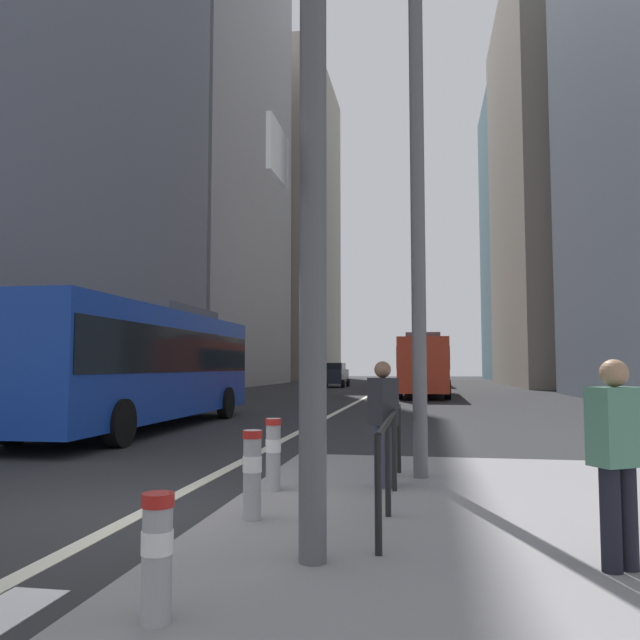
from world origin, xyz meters
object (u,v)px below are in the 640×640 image
car_receding_far (412,376)px  car_oncoming_far (334,375)px  traffic_signal_gantry (42,84)px  bollard_back (273,450)px  pedestrian_waiting (617,453)px  bollard_right (252,470)px  pedestrian_far (383,417)px  city_bus_red_distant (428,364)px  car_receding_near (432,373)px  city_bus_blue_oncoming (143,360)px  bollard_left (157,550)px  street_lamp_post (417,112)px  car_oncoming_mid (195,382)px  city_bus_red_receding (424,363)px

car_receding_far → car_oncoming_far: same height
car_oncoming_far → traffic_signal_gantry: traffic_signal_gantry is taller
bollard_back → pedestrian_waiting: (3.27, -2.51, 0.38)m
bollard_back → car_receding_far: bearing=88.7°
bollard_right → pedestrian_waiting: size_ratio=0.56×
traffic_signal_gantry → pedestrian_far: size_ratio=4.53×
city_bus_red_distant → bollard_back: 47.58m
city_bus_red_distant → car_receding_near: bearing=87.3°
city_bus_blue_oncoming → city_bus_red_distant: bearing=79.0°
bollard_left → pedestrian_far: (1.05, 4.42, 0.44)m
street_lamp_post → bollard_back: bearing=-146.0°
city_bus_red_distant → traffic_signal_gantry: traffic_signal_gantry is taller
bollard_back → city_bus_red_distant: bearing=87.6°
city_bus_blue_oncoming → city_bus_red_distant: (7.62, 39.37, 0.00)m
city_bus_blue_oncoming → car_oncoming_mid: 10.67m
car_receding_near → street_lamp_post: (-0.76, -57.18, 4.29)m
traffic_signal_gantry → bollard_right: size_ratio=8.17×
car_receding_far → bollard_right: size_ratio=4.72×
city_bus_blue_oncoming → car_oncoming_far: 34.19m
city_bus_red_distant → bollard_left: 51.54m
city_bus_red_receding → traffic_signal_gantry: 31.22m
car_oncoming_far → bollard_right: car_oncoming_far is taller
car_oncoming_far → city_bus_red_distant: bearing=35.0°
car_receding_near → pedestrian_far: 57.95m
car_receding_far → city_bus_red_distant: bearing=83.0°
city_bus_blue_oncoming → traffic_signal_gantry: 11.84m
city_bus_blue_oncoming → pedestrian_waiting: city_bus_blue_oncoming is taller
car_receding_near → pedestrian_far: size_ratio=2.60×
car_receding_near → car_oncoming_far: bearing=-116.3°
street_lamp_post → pedestrian_far: bearing=-121.2°
traffic_signal_gantry → city_bus_red_receding: bearing=84.1°
car_oncoming_far → bollard_back: 42.67m
bollard_back → pedestrian_far: 1.44m
car_receding_far → pedestrian_waiting: size_ratio=2.63×
pedestrian_waiting → pedestrian_far: size_ratio=0.99×
car_receding_far → street_lamp_post: (0.93, -36.83, 4.29)m
traffic_signal_gantry → street_lamp_post: bearing=50.3°
city_bus_blue_oncoming → car_receding_near: size_ratio=2.74×
bollard_left → car_receding_far: bearing=89.2°
bollard_right → car_receding_far: bearing=89.0°
bollard_right → car_oncoming_mid: bearing=112.4°
car_receding_near → bollard_right: bearing=-92.3°
bollard_right → city_bus_red_distant: bearing=87.8°
traffic_signal_gantry → bollard_left: traffic_signal_gantry is taller
city_bus_blue_oncoming → street_lamp_post: size_ratio=1.41×
city_bus_red_distant → pedestrian_waiting: 50.05m
city_bus_blue_oncoming → street_lamp_post: bearing=-43.3°
pedestrian_waiting → pedestrian_far: bearing=123.5°
car_receding_near → bollard_right: size_ratio=4.68×
car_receding_far → pedestrian_waiting: 40.61m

